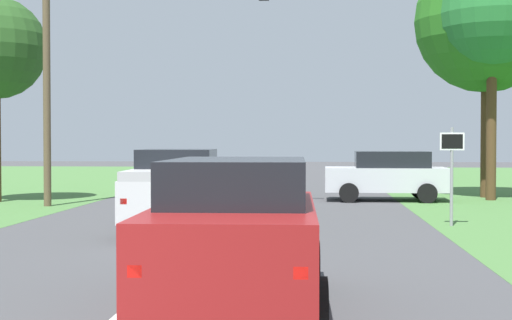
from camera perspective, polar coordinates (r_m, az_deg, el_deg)
The scene contains 8 objects.
ground_plane at distance 15.24m, azimuth -4.46°, elevation -6.59°, with size 120.00×120.00×0.00m, color #424244.
red_suv_near at distance 9.30m, azimuth -1.46°, elevation -5.49°, with size 2.22×4.56×1.91m.
pickup_truck_lead at distance 17.82m, azimuth -5.96°, elevation -2.21°, with size 2.35×5.42×1.94m.
traffic_light at distance 24.70m, azimuth -11.33°, elevation 9.08°, with size 7.97×0.40×8.19m.
keep_moving_sign at distance 19.16m, azimuth 14.78°, elevation -0.22°, with size 0.60×0.09×2.47m.
oak_tree_right at distance 29.57m, azimuth 17.25°, elevation 10.10°, with size 5.34×5.34×9.28m.
crossing_suv_far at distance 26.86m, azimuth 10.02°, elevation -1.12°, with size 4.31×2.23×1.76m.
extra_tree_2 at distance 28.30m, azimuth 17.65°, elevation 10.47°, with size 3.90×3.90×8.58m.
Camera 1 is at (2.37, -4.27, 2.14)m, focal length 52.18 mm.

